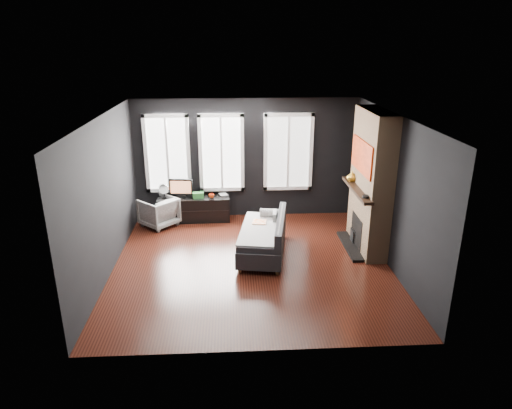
{
  "coord_description": "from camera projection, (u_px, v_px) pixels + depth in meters",
  "views": [
    {
      "loc": [
        -0.34,
        -7.51,
        3.9
      ],
      "look_at": [
        0.1,
        0.3,
        1.05
      ],
      "focal_mm": 32.0,
      "sensor_mm": 36.0,
      "label": 1
    }
  ],
  "objects": [
    {
      "name": "desk_fan",
      "position": [
        164.0,
        190.0,
        10.16
      ],
      "size": [
        0.29,
        0.29,
        0.33
      ],
      "primitive_type": null,
      "rotation": [
        0.0,
        0.0,
        -0.27
      ],
      "color": "gray",
      "rests_on": "media_console"
    },
    {
      "name": "sofa",
      "position": [
        263.0,
        235.0,
        8.67
      ],
      "size": [
        1.17,
        1.91,
        0.77
      ],
      "primitive_type": null,
      "rotation": [
        0.0,
        0.0,
        -0.16
      ],
      "color": "black",
      "rests_on": "floor"
    },
    {
      "name": "mug",
      "position": [
        211.0,
        195.0,
        10.18
      ],
      "size": [
        0.13,
        0.1,
        0.12
      ],
      "primitive_type": "imported",
      "rotation": [
        0.0,
        0.0,
        -0.08
      ],
      "color": "red",
      "rests_on": "media_console"
    },
    {
      "name": "monitor",
      "position": [
        181.0,
        187.0,
        10.17
      ],
      "size": [
        0.54,
        0.16,
        0.48
      ],
      "primitive_type": null,
      "rotation": [
        0.0,
        0.0,
        -0.09
      ],
      "color": "black",
      "rests_on": "media_console"
    },
    {
      "name": "media_console",
      "position": [
        194.0,
        209.0,
        10.34
      ],
      "size": [
        1.61,
        0.54,
        0.55
      ],
      "primitive_type": null,
      "rotation": [
        0.0,
        0.0,
        0.02
      ],
      "color": "black",
      "rests_on": "floor"
    },
    {
      "name": "wall_right",
      "position": [
        392.0,
        192.0,
        8.07
      ],
      "size": [
        0.02,
        5.0,
        2.7
      ],
      "primitive_type": "cube",
      "color": "black",
      "rests_on": "ground"
    },
    {
      "name": "mantel_vase",
      "position": [
        352.0,
        176.0,
        9.04
      ],
      "size": [
        0.22,
        0.23,
        0.21
      ],
      "primitive_type": "imported",
      "rotation": [
        0.0,
        0.0,
        0.06
      ],
      "color": "gold",
      "rests_on": "fireplace"
    },
    {
      "name": "ceiling",
      "position": [
        251.0,
        116.0,
        7.48
      ],
      "size": [
        5.0,
        5.0,
        0.0
      ],
      "primitive_type": "plane",
      "color": "white",
      "rests_on": "ground"
    },
    {
      "name": "floor",
      "position": [
        252.0,
        264.0,
        8.4
      ],
      "size": [
        5.0,
        5.0,
        0.0
      ],
      "primitive_type": "plane",
      "color": "black",
      "rests_on": "ground"
    },
    {
      "name": "storage_box",
      "position": [
        198.0,
        195.0,
        10.17
      ],
      "size": [
        0.26,
        0.18,
        0.13
      ],
      "primitive_type": "cube",
      "rotation": [
        0.0,
        0.0,
        0.12
      ],
      "color": "#29722F",
      "rests_on": "media_console"
    },
    {
      "name": "wall_left",
      "position": [
        106.0,
        197.0,
        7.8
      ],
      "size": [
        0.02,
        5.0,
        2.7
      ],
      "primitive_type": "cube",
      "color": "black",
      "rests_on": "ground"
    },
    {
      "name": "book",
      "position": [
        220.0,
        190.0,
        10.33
      ],
      "size": [
        0.17,
        0.06,
        0.23
      ],
      "primitive_type": "imported",
      "rotation": [
        0.0,
        0.0,
        0.28
      ],
      "color": "#B2AC8B",
      "rests_on": "media_console"
    },
    {
      "name": "windows",
      "position": [
        225.0,
        113.0,
        9.87
      ],
      "size": [
        4.0,
        0.16,
        1.76
      ],
      "primitive_type": null,
      "color": "white",
      "rests_on": "wall_back"
    },
    {
      "name": "fireplace",
      "position": [
        371.0,
        182.0,
        8.62
      ],
      "size": [
        0.7,
        1.62,
        2.7
      ],
      "primitive_type": null,
      "color": "#93724C",
      "rests_on": "floor"
    },
    {
      "name": "mantel_clock",
      "position": [
        366.0,
        197.0,
        8.13
      ],
      "size": [
        0.15,
        0.15,
        0.04
      ],
      "primitive_type": "cylinder",
      "rotation": [
        0.0,
        0.0,
        0.19
      ],
      "color": "black",
      "rests_on": "fireplace"
    },
    {
      "name": "stripe_pillow",
      "position": [
        275.0,
        219.0,
        9.0
      ],
      "size": [
        0.1,
        0.29,
        0.28
      ],
      "primitive_type": "cube",
      "rotation": [
        0.0,
        0.0,
        -0.13
      ],
      "color": "gray",
      "rests_on": "sofa"
    },
    {
      "name": "armchair",
      "position": [
        159.0,
        210.0,
        10.0
      ],
      "size": [
        0.94,
        0.94,
        0.71
      ],
      "primitive_type": "imported",
      "rotation": [
        0.0,
        0.0,
        -2.32
      ],
      "color": "white",
      "rests_on": "floor"
    },
    {
      "name": "wall_back",
      "position": [
        246.0,
        159.0,
        10.28
      ],
      "size": [
        5.0,
        0.02,
        2.7
      ],
      "primitive_type": "cube",
      "color": "black",
      "rests_on": "ground"
    }
  ]
}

